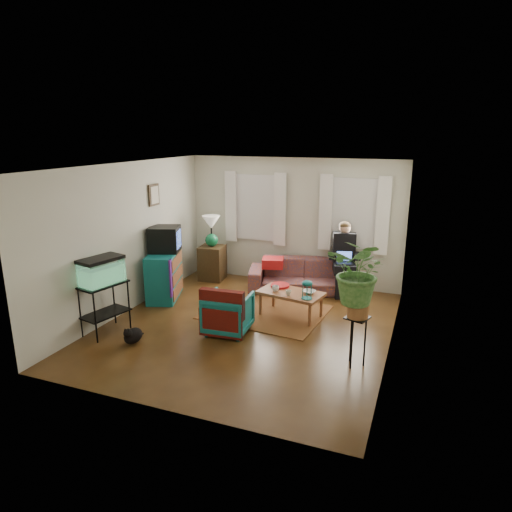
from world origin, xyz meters
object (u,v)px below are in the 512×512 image
at_px(sofa, 304,270).
at_px(plant_stand, 356,341).
at_px(dresser, 164,275).
at_px(aquarium_stand, 105,308).
at_px(coffee_table, 291,304).
at_px(side_table, 212,263).
at_px(armchair, 228,311).

distance_m(sofa, plant_stand, 3.08).
height_order(dresser, plant_stand, dresser).
distance_m(dresser, aquarium_stand, 1.70).
bearing_deg(coffee_table, sofa, 107.21).
xyz_separation_m(sofa, dresser, (-2.37, -1.37, 0.03)).
distance_m(side_table, dresser, 1.41).
xyz_separation_m(aquarium_stand, plant_stand, (3.86, 0.36, -0.05)).
bearing_deg(dresser, coffee_table, -19.57).
bearing_deg(plant_stand, coffee_table, 135.04).
bearing_deg(aquarium_stand, plant_stand, 18.16).
relative_size(dresser, armchair, 1.43).
bearing_deg(side_table, aquarium_stand, -96.51).
distance_m(sofa, dresser, 2.74).
relative_size(dresser, plant_stand, 1.41).
xyz_separation_m(dresser, plant_stand, (3.85, -1.34, -0.09)).
relative_size(sofa, dresser, 2.16).
bearing_deg(aquarium_stand, side_table, 96.28).
height_order(armchair, coffee_table, armchair).
bearing_deg(plant_stand, aquarium_stand, -174.63).
xyz_separation_m(dresser, coffee_table, (2.53, -0.02, -0.22)).
bearing_deg(armchair, dresser, -32.44).
height_order(sofa, aquarium_stand, sofa).
xyz_separation_m(sofa, side_table, (-2.03, -0.00, -0.06)).
xyz_separation_m(sofa, armchair, (-0.59, -2.34, -0.07)).
xyz_separation_m(armchair, plant_stand, (2.07, -0.37, 0.00)).
bearing_deg(aquarium_stand, armchair, 34.89).
height_order(armchair, plant_stand, plant_stand).
relative_size(side_table, dresser, 0.73).
distance_m(armchair, plant_stand, 2.10).
height_order(sofa, dresser, dresser).
distance_m(aquarium_stand, coffee_table, 3.05).
height_order(aquarium_stand, plant_stand, aquarium_stand).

